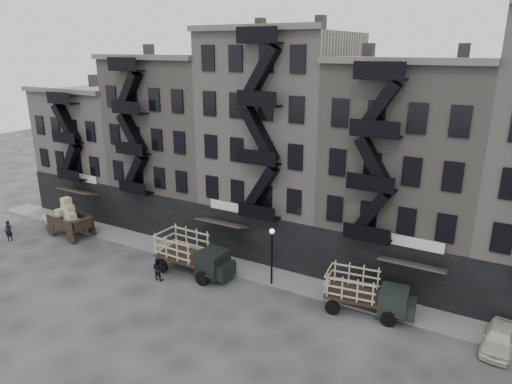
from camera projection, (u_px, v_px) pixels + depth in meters
The scene contains 14 objects.
ground at pixel (215, 291), 31.23m from camera, with size 140.00×140.00×0.00m, color #38383A.
sidewalk at pixel (243, 268), 34.31m from camera, with size 55.00×2.50×0.15m, color slate.
building_west at pixel (108, 148), 46.98m from camera, with size 10.00×11.35×13.20m.
building_midwest at pixel (184, 144), 41.80m from camera, with size 10.00×11.35×16.20m.
building_center at pixel (281, 144), 36.78m from camera, with size 10.00×11.35×18.20m.
building_mideast at pixel (407, 172), 32.36m from camera, with size 10.00×11.35×16.20m.
lamp_post at pixel (272, 249), 31.12m from camera, with size 0.36×0.36×4.28m.
horse at pixel (45, 221), 41.29m from camera, with size 0.96×2.11×1.78m, color silver.
wagon at pixel (68, 214), 39.81m from camera, with size 4.37×2.67×3.52m.
stake_truck_west at pixel (193, 252), 33.23m from camera, with size 6.06×2.65×3.00m.
stake_truck_east at pixel (367, 290), 28.26m from camera, with size 5.61×2.78×2.71m.
car_east at pixel (499, 338), 25.07m from camera, with size 1.55×3.86×1.31m, color beige.
pedestrian_west at pixel (9, 231), 39.08m from camera, with size 0.66×0.43×1.80m, color black.
pedestrian_mid at pixel (158, 269), 32.52m from camera, with size 0.83×0.64×1.70m, color black.
Camera 1 is at (16.16, -22.66, 15.95)m, focal length 32.00 mm.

